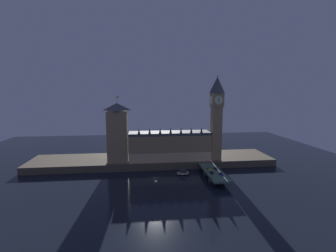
# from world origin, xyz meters

# --- Properties ---
(ground_plane) EXTENTS (400.00, 400.00, 0.00)m
(ground_plane) POSITION_xyz_m (0.00, 0.00, 0.00)
(ground_plane) COLOR black
(embankment) EXTENTS (220.00, 42.00, 6.11)m
(embankment) POSITION_xyz_m (0.00, 39.00, 3.05)
(embankment) COLOR brown
(embankment) RESTS_ON ground_plane
(parliament_hall) EXTENTS (72.07, 19.72, 30.19)m
(parliament_hall) POSITION_xyz_m (14.32, 30.17, 18.66)
(parliament_hall) COLOR #9E845B
(parliament_hall) RESTS_ON embankment
(clock_tower) EXTENTS (10.44, 10.55, 75.40)m
(clock_tower) POSITION_xyz_m (55.61, 25.71, 46.06)
(clock_tower) COLOR #9E845B
(clock_tower) RESTS_ON embankment
(victoria_tower) EXTENTS (17.30, 17.30, 57.06)m
(victoria_tower) POSITION_xyz_m (-31.24, 29.98, 31.74)
(victoria_tower) COLOR #9E845B
(victoria_tower) RESTS_ON embankment
(bridge) EXTENTS (13.38, 46.00, 5.58)m
(bridge) POSITION_xyz_m (44.69, -5.00, 4.15)
(bridge) COLOR #476656
(bridge) RESTS_ON ground_plane
(car_northbound_lead) EXTENTS (1.91, 4.32, 1.49)m
(car_northbound_lead) POSITION_xyz_m (41.75, -0.80, 6.27)
(car_northbound_lead) COLOR yellow
(car_northbound_lead) RESTS_ON bridge
(car_northbound_trail) EXTENTS (2.10, 4.20, 1.42)m
(car_northbound_trail) POSITION_xyz_m (41.75, -9.90, 6.24)
(car_northbound_trail) COLOR black
(car_northbound_trail) RESTS_ON bridge
(car_southbound_lead) EXTENTS (2.01, 4.52, 1.44)m
(car_southbound_lead) POSITION_xyz_m (47.63, -13.53, 6.25)
(car_southbound_lead) COLOR navy
(car_southbound_lead) RESTS_ON bridge
(car_southbound_trail) EXTENTS (1.98, 4.78, 1.32)m
(car_southbound_trail) POSITION_xyz_m (47.63, -0.60, 6.20)
(car_southbound_trail) COLOR black
(car_southbound_trail) RESTS_ON bridge
(pedestrian_near_rail) EXTENTS (0.38, 0.38, 1.65)m
(pedestrian_near_rail) POSITION_xyz_m (38.80, -17.93, 6.44)
(pedestrian_near_rail) COLOR black
(pedestrian_near_rail) RESTS_ON bridge
(street_lamp_near) EXTENTS (1.34, 0.60, 6.23)m
(street_lamp_near) POSITION_xyz_m (38.40, -19.72, 9.48)
(street_lamp_near) COLOR #2D3333
(street_lamp_near) RESTS_ON bridge
(street_lamp_mid) EXTENTS (1.34, 0.60, 7.29)m
(street_lamp_mid) POSITION_xyz_m (50.98, -5.00, 10.13)
(street_lamp_mid) COLOR #2D3333
(street_lamp_mid) RESTS_ON bridge
(boat_upstream) EXTENTS (10.38, 5.31, 4.22)m
(boat_upstream) POSITION_xyz_m (22.31, 4.89, 1.54)
(boat_upstream) COLOR #B2A893
(boat_upstream) RESTS_ON ground_plane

